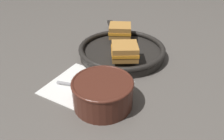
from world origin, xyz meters
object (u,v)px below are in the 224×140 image
Objects in this scene: spoon at (89,87)px; sandwich_near_left at (120,31)px; skillet at (122,51)px; sandwich_near_right at (125,51)px; soup_bowl at (103,91)px.

sandwich_near_left reaches higher than spoon.
spoon is 0.37× the size of skillet.
sandwich_near_right is at bearing 63.31° from spoon.
skillet is at bearing 115.85° from soup_bowl.
soup_bowl is at bearing -64.15° from skillet.
soup_bowl is 0.36m from sandwich_near_left.
spoon is 0.31m from sandwich_near_left.
sandwich_near_right reaches higher than spoon.
skillet is (-0.12, 0.25, -0.02)m from soup_bowl.
skillet is at bearing 131.53° from sandwich_near_right.
soup_bowl is 0.28m from skillet.
soup_bowl is at bearing -60.56° from sandwich_near_left.
soup_bowl reaches higher than skillet.
soup_bowl is at bearing -71.34° from sandwich_near_right.
sandwich_near_left is (-0.06, 0.06, 0.04)m from skillet.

